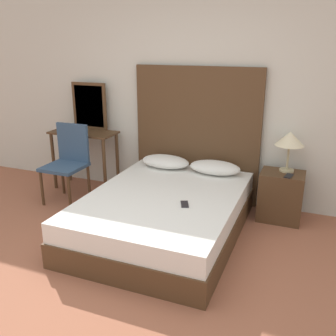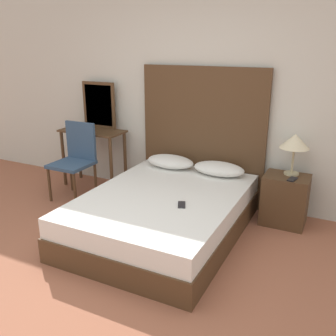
{
  "view_description": "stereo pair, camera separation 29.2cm",
  "coord_description": "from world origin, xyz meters",
  "views": [
    {
      "loc": [
        1.41,
        -2.12,
        1.91
      ],
      "look_at": [
        0.07,
        1.24,
        0.69
      ],
      "focal_mm": 40.0,
      "sensor_mm": 36.0,
      "label": 1
    },
    {
      "loc": [
        1.68,
        -2.0,
        1.91
      ],
      "look_at": [
        0.07,
        1.24,
        0.69
      ],
      "focal_mm": 40.0,
      "sensor_mm": 36.0,
      "label": 2
    }
  ],
  "objects": [
    {
      "name": "chair",
      "position": [
        -1.39,
        1.54,
        0.54
      ],
      "size": [
        0.46,
        0.47,
        0.96
      ],
      "color": "#334C6B",
      "rests_on": "ground_plane"
    },
    {
      "name": "nightstand",
      "position": [
        1.15,
        1.93,
        0.28
      ],
      "size": [
        0.47,
        0.37,
        0.56
      ],
      "color": "#4C331E",
      "rests_on": "ground_plane"
    },
    {
      "name": "table_lamp",
      "position": [
        1.18,
        2.0,
        0.91
      ],
      "size": [
        0.31,
        0.31,
        0.45
      ],
      "color": "tan",
      "rests_on": "nightstand"
    },
    {
      "name": "vanity_mirror",
      "position": [
        -1.41,
        2.12,
        1.1
      ],
      "size": [
        0.5,
        0.03,
        0.62
      ],
      "color": "#4C331E",
      "rests_on": "vanity_desk"
    },
    {
      "name": "headboard",
      "position": [
        0.07,
        2.18,
        0.82
      ],
      "size": [
        1.57,
        0.05,
        1.65
      ],
      "color": "#4C331E",
      "rests_on": "ground_plane"
    },
    {
      "name": "pillow_left",
      "position": [
        -0.24,
        1.94,
        0.52
      ],
      "size": [
        0.6,
        0.33,
        0.15
      ],
      "color": "white",
      "rests_on": "bed"
    },
    {
      "name": "phone_on_bed",
      "position": [
        0.35,
        0.97,
        0.45
      ],
      "size": [
        0.12,
        0.17,
        0.01
      ],
      "color": "#232328",
      "rests_on": "bed"
    },
    {
      "name": "wall_back",
      "position": [
        0.0,
        2.25,
        1.35
      ],
      "size": [
        10.0,
        0.06,
        2.7
      ],
      "color": "silver",
      "rests_on": "ground_plane"
    },
    {
      "name": "phone_on_nightstand",
      "position": [
        1.22,
        1.84,
        0.56
      ],
      "size": [
        0.1,
        0.16,
        0.01
      ],
      "color": "black",
      "rests_on": "nightstand"
    },
    {
      "name": "pillow_right",
      "position": [
        0.38,
        1.94,
        0.52
      ],
      "size": [
        0.6,
        0.33,
        0.15
      ],
      "color": "white",
      "rests_on": "bed"
    },
    {
      "name": "ground_plane",
      "position": [
        0.0,
        0.0,
        0.0
      ],
      "size": [
        16.0,
        16.0,
        0.0
      ],
      "primitive_type": "plane",
      "color": "#9E5B42"
    },
    {
      "name": "vanity_desk",
      "position": [
        -1.41,
        1.94,
        0.62
      ],
      "size": [
        0.87,
        0.41,
        0.79
      ],
      "color": "#4C331E",
      "rests_on": "ground_plane"
    },
    {
      "name": "bed",
      "position": [
        0.07,
        1.14,
        0.22
      ],
      "size": [
        1.5,
        2.02,
        0.44
      ],
      "color": "#4C331E",
      "rests_on": "ground_plane"
    }
  ]
}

